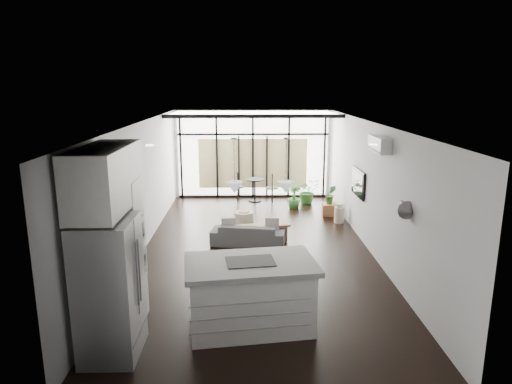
{
  "coord_description": "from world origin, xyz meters",
  "views": [
    {
      "loc": [
        -0.22,
        -9.58,
        3.58
      ],
      "look_at": [
        0.0,
        0.3,
        1.25
      ],
      "focal_mm": 32.0,
      "sensor_mm": 36.0,
      "label": 1
    }
  ],
  "objects_px": {
    "console_bench": "(262,234)",
    "tv": "(358,183)",
    "pouf": "(244,219)",
    "milk_can": "(339,213)",
    "sofa": "(248,231)",
    "island": "(250,295)",
    "fridge": "(110,288)"
  },
  "relations": [
    {
      "from": "island",
      "to": "tv",
      "type": "bearing_deg",
      "value": 50.89
    },
    {
      "from": "island",
      "to": "pouf",
      "type": "height_order",
      "value": "island"
    },
    {
      "from": "milk_can",
      "to": "tv",
      "type": "xyz_separation_m",
      "value": [
        0.21,
        -1.0,
        1.04
      ]
    },
    {
      "from": "console_bench",
      "to": "tv",
      "type": "bearing_deg",
      "value": -1.27
    },
    {
      "from": "island",
      "to": "console_bench",
      "type": "bearing_deg",
      "value": 77.78
    },
    {
      "from": "sofa",
      "to": "pouf",
      "type": "relative_size",
      "value": 3.37
    },
    {
      "from": "fridge",
      "to": "tv",
      "type": "relative_size",
      "value": 1.72
    },
    {
      "from": "island",
      "to": "pouf",
      "type": "xyz_separation_m",
      "value": [
        -0.12,
        5.0,
        -0.33
      ]
    },
    {
      "from": "fridge",
      "to": "island",
      "type": "bearing_deg",
      "value": 18.92
    },
    {
      "from": "fridge",
      "to": "sofa",
      "type": "distance_m",
      "value": 4.74
    },
    {
      "from": "milk_can",
      "to": "tv",
      "type": "distance_m",
      "value": 1.45
    },
    {
      "from": "fridge",
      "to": "sofa",
      "type": "height_order",
      "value": "fridge"
    },
    {
      "from": "island",
      "to": "fridge",
      "type": "relative_size",
      "value": 1.01
    },
    {
      "from": "console_bench",
      "to": "pouf",
      "type": "relative_size",
      "value": 2.65
    },
    {
      "from": "sofa",
      "to": "tv",
      "type": "height_order",
      "value": "tv"
    },
    {
      "from": "console_bench",
      "to": "sofa",
      "type": "bearing_deg",
      "value": -172.91
    },
    {
      "from": "pouf",
      "to": "milk_can",
      "type": "relative_size",
      "value": 0.94
    },
    {
      "from": "pouf",
      "to": "island",
      "type": "bearing_deg",
      "value": -88.65
    },
    {
      "from": "tv",
      "to": "fridge",
      "type": "bearing_deg",
      "value": -132.25
    },
    {
      "from": "console_bench",
      "to": "tv",
      "type": "xyz_separation_m",
      "value": [
        2.33,
        0.51,
        1.09
      ]
    },
    {
      "from": "island",
      "to": "milk_can",
      "type": "relative_size",
      "value": 3.63
    },
    {
      "from": "console_bench",
      "to": "tv",
      "type": "relative_size",
      "value": 1.19
    },
    {
      "from": "sofa",
      "to": "milk_can",
      "type": "bearing_deg",
      "value": -137.11
    },
    {
      "from": "sofa",
      "to": "milk_can",
      "type": "xyz_separation_m",
      "value": [
        2.43,
        1.63,
        -0.06
      ]
    },
    {
      "from": "fridge",
      "to": "pouf",
      "type": "distance_m",
      "value": 5.95
    },
    {
      "from": "island",
      "to": "fridge",
      "type": "bearing_deg",
      "value": -168.86
    },
    {
      "from": "sofa",
      "to": "console_bench",
      "type": "xyz_separation_m",
      "value": [
        0.31,
        0.12,
        -0.12
      ]
    },
    {
      "from": "sofa",
      "to": "milk_can",
      "type": "relative_size",
      "value": 3.17
    },
    {
      "from": "console_bench",
      "to": "tv",
      "type": "distance_m",
      "value": 2.62
    },
    {
      "from": "pouf",
      "to": "fridge",
      "type": "bearing_deg",
      "value": -107.31
    },
    {
      "from": "sofa",
      "to": "console_bench",
      "type": "distance_m",
      "value": 0.35
    },
    {
      "from": "console_bench",
      "to": "pouf",
      "type": "bearing_deg",
      "value": 95.32
    }
  ]
}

